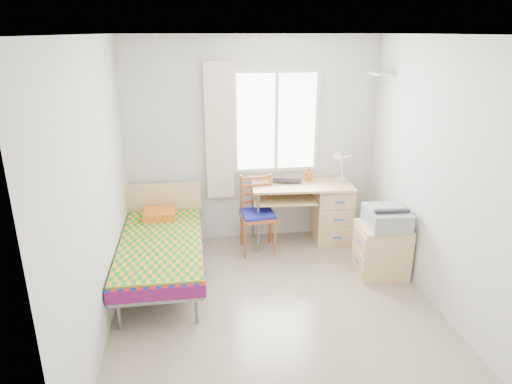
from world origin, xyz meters
TOP-DOWN VIEW (x-y plane):
  - floor at (0.00, 0.00)m, footprint 3.50×3.50m
  - ceiling at (0.00, 0.00)m, footprint 3.50×3.50m
  - wall_back at (0.00, 1.75)m, footprint 3.20×0.00m
  - wall_left at (-1.60, 0.00)m, footprint 0.00×3.50m
  - wall_right at (1.60, 0.00)m, footprint 0.00×3.50m
  - window at (0.30, 1.73)m, footprint 1.10×0.04m
  - curtain at (-0.42, 1.68)m, footprint 0.35×0.05m
  - floating_shelf at (1.49, 1.40)m, footprint 0.20×0.32m
  - bed at (-1.14, 0.77)m, footprint 0.92×1.92m
  - desk at (0.94, 1.47)m, footprint 1.31×0.67m
  - chair at (0.01, 1.34)m, footprint 0.45×0.45m
  - cabinet at (1.31, 0.52)m, footprint 0.57×0.51m
  - printer at (1.32, 0.51)m, footprint 0.45×0.51m
  - laptop at (0.41, 1.52)m, footprint 0.41×0.31m
  - pen_cup at (0.71, 1.60)m, footprint 0.11×0.11m
  - task_lamp at (1.07, 1.43)m, footprint 0.23×0.33m
  - book at (0.42, 1.46)m, footprint 0.25×0.27m

SIDE VIEW (x-z plane):
  - floor at x=0.00m, z-range 0.00..0.00m
  - cabinet at x=1.31m, z-range 0.00..0.59m
  - bed at x=-1.14m, z-range -0.01..0.82m
  - desk at x=0.94m, z-range 0.03..0.83m
  - chair at x=0.01m, z-range 0.06..1.01m
  - book at x=0.42m, z-range 0.58..0.60m
  - printer at x=1.32m, z-range 0.59..0.80m
  - laptop at x=0.41m, z-range 0.79..0.82m
  - pen_cup at x=0.71m, z-range 0.79..0.91m
  - task_lamp at x=1.07m, z-range 0.85..1.28m
  - wall_left at x=-1.60m, z-range -0.45..3.05m
  - wall_right at x=1.60m, z-range -0.45..3.05m
  - wall_back at x=0.00m, z-range -0.30..2.90m
  - curtain at x=-0.42m, z-range 0.60..2.30m
  - window at x=0.30m, z-range 0.90..2.20m
  - floating_shelf at x=1.49m, z-range 2.13..2.17m
  - ceiling at x=0.00m, z-range 2.60..2.60m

